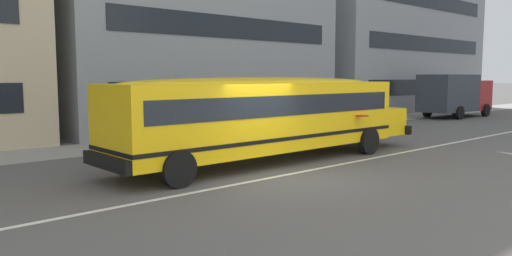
% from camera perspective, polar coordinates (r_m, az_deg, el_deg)
% --- Properties ---
extents(ground_plane, '(400.00, 400.00, 0.00)m').
position_cam_1_polar(ground_plane, '(13.25, 2.31, -5.72)').
color(ground_plane, '#54514F').
extents(sidewalk_far, '(120.00, 3.00, 0.01)m').
position_cam_1_polar(sidewalk_far, '(19.95, -14.55, -1.92)').
color(sidewalk_far, gray).
rests_on(sidewalk_far, ground_plane).
extents(lane_centreline, '(110.00, 0.16, 0.01)m').
position_cam_1_polar(lane_centreline, '(13.25, 2.31, -5.71)').
color(lane_centreline, silver).
rests_on(lane_centreline, ground_plane).
extents(school_bus, '(11.98, 2.86, 2.68)m').
position_cam_1_polar(school_bus, '(15.32, 1.56, 1.89)').
color(school_bus, yellow).
rests_on(school_bus, ground_plane).
extents(parked_car_maroon_near_corner, '(3.96, 1.99, 1.64)m').
position_cam_1_polar(parked_car_maroon_near_corner, '(25.52, 12.48, 1.73)').
color(parked_car_maroon_near_corner, maroon).
rests_on(parked_car_maroon_near_corner, ground_plane).
extents(box_truck, '(6.11, 2.61, 2.82)m').
position_cam_1_polar(box_truck, '(34.96, 22.15, 3.70)').
color(box_truck, maroon).
rests_on(box_truck, ground_plane).
extents(apartment_block_far_centre, '(15.94, 13.13, 13.30)m').
position_cam_1_polar(apartment_block_far_centre, '(30.26, -10.76, 13.44)').
color(apartment_block_far_centre, gray).
rests_on(apartment_block_far_centre, ground_plane).
extents(apartment_block_far_right, '(18.60, 9.78, 13.30)m').
position_cam_1_polar(apartment_block_far_right, '(42.55, 13.82, 11.20)').
color(apartment_block_far_right, gray).
rests_on(apartment_block_far_right, ground_plane).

